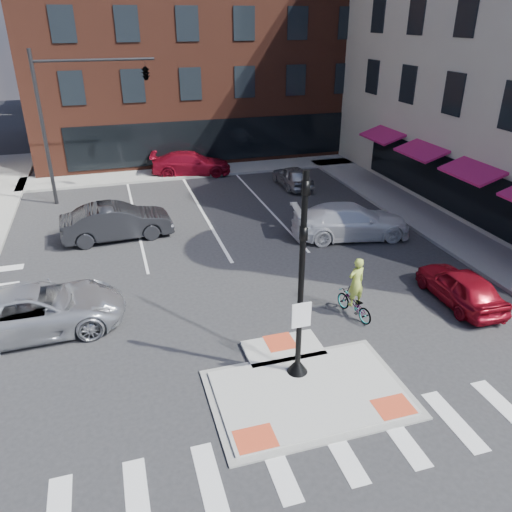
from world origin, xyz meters
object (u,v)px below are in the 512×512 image
object	(u,v)px
bg_car_dark	(117,222)
bg_car_silver	(293,177)
silver_suv	(35,310)
red_sedan	(461,286)
bg_car_red	(191,163)
white_pickup	(351,221)
cyclist	(355,297)

from	to	relation	value
bg_car_dark	bg_car_silver	xyz separation A→B (m)	(10.57, 4.99, -0.18)
bg_car_dark	silver_suv	bearing A→B (deg)	154.14
bg_car_silver	red_sedan	bearing A→B (deg)	91.65
bg_car_dark	bg_car_red	world-z (taller)	bg_car_dark
bg_car_silver	white_pickup	bearing A→B (deg)	87.02
silver_suv	bg_car_silver	xyz separation A→B (m)	(13.48, 12.09, -0.15)
red_sedan	bg_car_red	bearing A→B (deg)	-70.13
white_pickup	bg_car_silver	distance (m)	8.01
silver_suv	bg_car_silver	bearing A→B (deg)	-50.25
bg_car_dark	bg_car_silver	size ratio (longest dim) A/B	1.33
silver_suv	bg_car_silver	world-z (taller)	silver_suv
white_pickup	bg_car_silver	xyz separation A→B (m)	(0.13, 8.00, -0.16)
white_pickup	silver_suv	bearing A→B (deg)	116.76
bg_car_silver	cyclist	distance (m)	14.63
silver_suv	bg_car_red	bearing A→B (deg)	-28.12
bg_car_red	white_pickup	bearing A→B (deg)	-145.74
white_pickup	bg_car_dark	world-z (taller)	bg_car_dark
white_pickup	bg_car_red	xyz separation A→B (m)	(-5.31, 12.41, -0.05)
bg_car_red	silver_suv	bearing A→B (deg)	165.12
red_sedan	bg_car_silver	xyz separation A→B (m)	(-0.95, 14.57, -0.02)
white_pickup	bg_car_silver	world-z (taller)	white_pickup
silver_suv	cyclist	world-z (taller)	cyclist
silver_suv	bg_car_red	world-z (taller)	silver_suv
silver_suv	bg_car_red	distance (m)	18.35
cyclist	bg_car_red	bearing A→B (deg)	-95.84
bg_car_red	cyclist	xyz separation A→B (m)	(2.31, -18.70, 0.00)
white_pickup	bg_car_red	bearing A→B (deg)	32.90
white_pickup	cyclist	size ratio (longest dim) A/B	2.49
bg_car_red	cyclist	bearing A→B (deg)	-161.86
bg_car_dark	bg_car_red	xyz separation A→B (m)	(5.13, 9.40, -0.08)
bg_car_silver	bg_car_red	distance (m)	7.00
red_sedan	bg_car_silver	world-z (taller)	red_sedan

